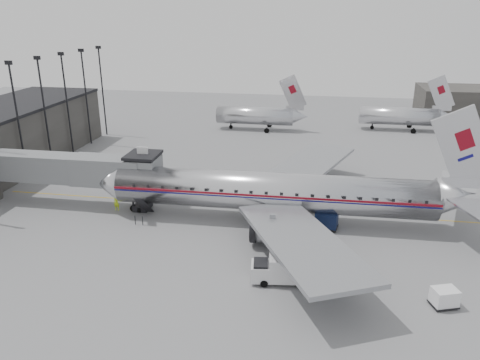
% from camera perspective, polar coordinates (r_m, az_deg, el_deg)
% --- Properties ---
extents(ground, '(160.00, 160.00, 0.00)m').
position_cam_1_polar(ground, '(47.86, -2.79, -5.99)').
color(ground, slate).
rests_on(ground, ground).
extents(apron_line, '(60.00, 0.15, 0.01)m').
position_cam_1_polar(apron_line, '(52.74, 1.79, -3.39)').
color(apron_line, gold).
rests_on(apron_line, ground).
extents(jet_bridge, '(21.00, 6.20, 7.10)m').
position_cam_1_polar(jet_bridge, '(55.18, -19.19, 1.18)').
color(jet_bridge, slate).
rests_on(jet_bridge, ground).
extents(floodlight_masts, '(0.90, 42.25, 15.25)m').
position_cam_1_polar(floodlight_masts, '(67.40, -24.08, 7.55)').
color(floodlight_masts, black).
rests_on(floodlight_masts, ground).
extents(distant_aircraft_near, '(16.39, 3.20, 10.26)m').
position_cam_1_polar(distant_aircraft_near, '(86.63, 1.96, 7.93)').
color(distant_aircraft_near, silver).
rests_on(distant_aircraft_near, ground).
extents(distant_aircraft_mid, '(16.39, 3.20, 10.26)m').
position_cam_1_polar(distant_aircraft_mid, '(91.02, 18.90, 7.46)').
color(distant_aircraft_mid, silver).
rests_on(distant_aircraft_mid, ground).
extents(airliner, '(40.99, 37.99, 12.96)m').
position_cam_1_polar(airliner, '(48.45, 4.90, -1.48)').
color(airliner, silver).
rests_on(airliner, ground).
extents(service_van, '(5.11, 2.43, 2.32)m').
position_cam_1_polar(service_van, '(38.80, 5.21, -10.71)').
color(service_van, silver).
rests_on(service_van, ground).
extents(baggage_cart_navy, '(2.55, 2.11, 1.79)m').
position_cam_1_polar(baggage_cart_navy, '(48.33, 10.50, -4.80)').
color(baggage_cart_navy, '#0D1837').
rests_on(baggage_cart_navy, ground).
extents(baggage_cart_white, '(2.25, 1.97, 1.48)m').
position_cam_1_polar(baggage_cart_white, '(39.15, 23.66, -12.96)').
color(baggage_cart_white, white).
rests_on(baggage_cart_white, ground).
extents(ramp_worker, '(0.65, 0.43, 1.78)m').
position_cam_1_polar(ramp_worker, '(53.55, -14.81, -2.69)').
color(ramp_worker, '#CDF31C').
rests_on(ramp_worker, ground).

